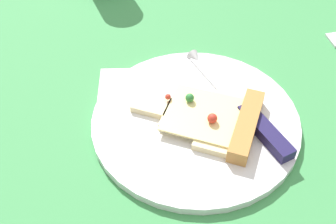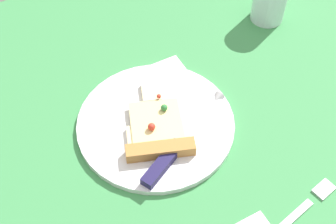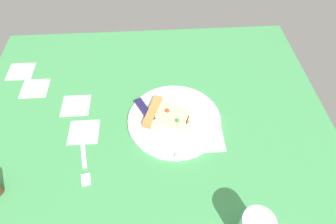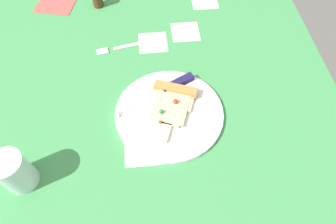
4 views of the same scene
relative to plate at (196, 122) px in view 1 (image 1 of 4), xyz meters
The scene contains 4 objects.
ground_plane 10.86cm from the plate, 134.45° to the right, with size 113.20×113.20×3.00cm.
plate is the anchor object (origin of this frame).
pizza_slice 2.96cm from the plate, 159.78° to the left, with size 19.03×14.22×2.66cm.
knife 7.06cm from the plate, behind, with size 12.77×22.34×2.45cm.
Camera 1 is at (12.34, 49.17, 46.75)cm, focal length 47.52 mm.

